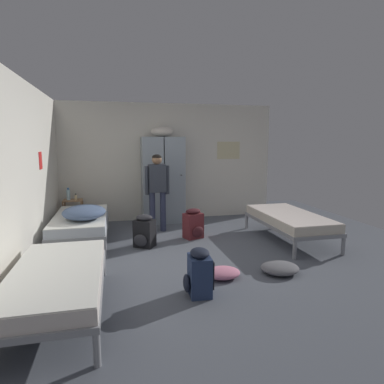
{
  "coord_description": "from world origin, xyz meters",
  "views": [
    {
      "loc": [
        -1.21,
        -4.85,
        1.75
      ],
      "look_at": [
        0.0,
        0.25,
        0.95
      ],
      "focal_mm": 30.94,
      "sensor_mm": 36.0,
      "label": 1
    }
  ],
  "objects_px": {
    "shelf_unit": "(73,211)",
    "bed_left_rear": "(81,221)",
    "bedding_heap": "(84,212)",
    "lotion_bottle": "(76,197)",
    "bed_left_front": "(57,279)",
    "person_traveler": "(157,185)",
    "backpack_black": "(144,232)",
    "clothes_pile_grey": "(280,268)",
    "clothes_pile_pink": "(222,273)",
    "locker_bank": "(163,178)",
    "bed_right": "(289,219)",
    "backpack_navy": "(199,273)",
    "water_bottle": "(68,194)",
    "backpack_maroon": "(193,224)"
  },
  "relations": [
    {
      "from": "clothes_pile_pink",
      "to": "bed_left_rear",
      "type": "bearing_deg",
      "value": 133.59
    },
    {
      "from": "bed_left_front",
      "to": "person_traveler",
      "type": "xyz_separation_m",
      "value": [
        1.4,
        2.93,
        0.53
      ]
    },
    {
      "from": "bedding_heap",
      "to": "clothes_pile_grey",
      "type": "xyz_separation_m",
      "value": [
        2.63,
        -1.76,
        -0.53
      ]
    },
    {
      "from": "lotion_bottle",
      "to": "backpack_maroon",
      "type": "bearing_deg",
      "value": -31.41
    },
    {
      "from": "bedding_heap",
      "to": "lotion_bottle",
      "type": "xyz_separation_m",
      "value": [
        -0.27,
        1.41,
        0.03
      ]
    },
    {
      "from": "bed_right",
      "to": "bed_left_front",
      "type": "relative_size",
      "value": 1.0
    },
    {
      "from": "backpack_black",
      "to": "backpack_maroon",
      "type": "distance_m",
      "value": 0.97
    },
    {
      "from": "bed_left_rear",
      "to": "clothes_pile_pink",
      "type": "relative_size",
      "value": 4.03
    },
    {
      "from": "shelf_unit",
      "to": "bed_right",
      "type": "xyz_separation_m",
      "value": [
        3.86,
        -1.86,
        0.04
      ]
    },
    {
      "from": "person_traveler",
      "to": "clothes_pile_grey",
      "type": "xyz_separation_m",
      "value": [
        1.32,
        -2.47,
        -0.84
      ]
    },
    {
      "from": "bed_left_front",
      "to": "bed_right",
      "type": "bearing_deg",
      "value": 26.6
    },
    {
      "from": "backpack_black",
      "to": "clothes_pile_grey",
      "type": "height_order",
      "value": "backpack_black"
    },
    {
      "from": "lotion_bottle",
      "to": "clothes_pile_pink",
      "type": "distance_m",
      "value": 3.81
    },
    {
      "from": "backpack_navy",
      "to": "bed_left_front",
      "type": "bearing_deg",
      "value": -176.32
    },
    {
      "from": "backpack_maroon",
      "to": "lotion_bottle",
      "type": "bearing_deg",
      "value": 148.59
    },
    {
      "from": "shelf_unit",
      "to": "lotion_bottle",
      "type": "bearing_deg",
      "value": -29.74
    },
    {
      "from": "backpack_maroon",
      "to": "water_bottle",
      "type": "bearing_deg",
      "value": 149.16
    },
    {
      "from": "bed_left_rear",
      "to": "water_bottle",
      "type": "bearing_deg",
      "value": 105.75
    },
    {
      "from": "locker_bank",
      "to": "bed_right",
      "type": "distance_m",
      "value": 2.8
    },
    {
      "from": "lotion_bottle",
      "to": "clothes_pile_pink",
      "type": "relative_size",
      "value": 0.28
    },
    {
      "from": "bed_left_front",
      "to": "clothes_pile_grey",
      "type": "bearing_deg",
      "value": 9.63
    },
    {
      "from": "bedding_heap",
      "to": "clothes_pile_pink",
      "type": "bearing_deg",
      "value": -43.26
    },
    {
      "from": "bed_right",
      "to": "bedding_heap",
      "type": "xyz_separation_m",
      "value": [
        -3.52,
        0.41,
        0.22
      ]
    },
    {
      "from": "person_traveler",
      "to": "backpack_maroon",
      "type": "xyz_separation_m",
      "value": [
        0.57,
        -0.62,
        -0.65
      ]
    },
    {
      "from": "backpack_navy",
      "to": "clothes_pile_pink",
      "type": "relative_size",
      "value": 1.17
    },
    {
      "from": "shelf_unit",
      "to": "bed_left_rear",
      "type": "relative_size",
      "value": 0.3
    },
    {
      "from": "backpack_navy",
      "to": "water_bottle",
      "type": "bearing_deg",
      "value": 117.05
    },
    {
      "from": "shelf_unit",
      "to": "backpack_black",
      "type": "xyz_separation_m",
      "value": [
        1.3,
        -1.66,
        -0.09
      ]
    },
    {
      "from": "shelf_unit",
      "to": "bed_left_front",
      "type": "bearing_deg",
      "value": -86.1
    },
    {
      "from": "backpack_black",
      "to": "backpack_maroon",
      "type": "relative_size",
      "value": 1.0
    },
    {
      "from": "bed_left_rear",
      "to": "lotion_bottle",
      "type": "height_order",
      "value": "lotion_bottle"
    },
    {
      "from": "lotion_bottle",
      "to": "backpack_black",
      "type": "xyz_separation_m",
      "value": [
        1.23,
        -1.62,
        -0.37
      ]
    },
    {
      "from": "bed_left_rear",
      "to": "bedding_heap",
      "type": "bearing_deg",
      "value": -72.58
    },
    {
      "from": "locker_bank",
      "to": "water_bottle",
      "type": "xyz_separation_m",
      "value": [
        -1.95,
        -0.01,
        -0.29
      ]
    },
    {
      "from": "bed_left_rear",
      "to": "backpack_navy",
      "type": "bearing_deg",
      "value": -58.15
    },
    {
      "from": "locker_bank",
      "to": "bedding_heap",
      "type": "distance_m",
      "value": 2.16
    },
    {
      "from": "person_traveler",
      "to": "backpack_black",
      "type": "xyz_separation_m",
      "value": [
        -0.35,
        -0.92,
        -0.65
      ]
    },
    {
      "from": "clothes_pile_pink",
      "to": "bedding_heap",
      "type": "bearing_deg",
      "value": 136.74
    },
    {
      "from": "shelf_unit",
      "to": "lotion_bottle",
      "type": "height_order",
      "value": "lotion_bottle"
    },
    {
      "from": "shelf_unit",
      "to": "bedding_heap",
      "type": "xyz_separation_m",
      "value": [
        0.34,
        -1.45,
        0.25
      ]
    },
    {
      "from": "bedding_heap",
      "to": "person_traveler",
      "type": "distance_m",
      "value": 1.52
    },
    {
      "from": "lotion_bottle",
      "to": "person_traveler",
      "type": "bearing_deg",
      "value": -23.73
    },
    {
      "from": "shelf_unit",
      "to": "bed_left_rear",
      "type": "distance_m",
      "value": 1.18
    },
    {
      "from": "bed_left_rear",
      "to": "bedding_heap",
      "type": "height_order",
      "value": "bedding_heap"
    },
    {
      "from": "locker_bank",
      "to": "clothes_pile_grey",
      "type": "xyz_separation_m",
      "value": [
        1.1,
        -3.23,
        -0.9
      ]
    },
    {
      "from": "bed_left_rear",
      "to": "water_bottle",
      "type": "xyz_separation_m",
      "value": [
        -0.33,
        1.17,
        0.3
      ]
    },
    {
      "from": "bed_right",
      "to": "person_traveler",
      "type": "xyz_separation_m",
      "value": [
        -2.21,
        1.12,
        0.53
      ]
    },
    {
      "from": "lotion_bottle",
      "to": "water_bottle",
      "type": "bearing_deg",
      "value": 158.2
    },
    {
      "from": "shelf_unit",
      "to": "backpack_navy",
      "type": "xyz_separation_m",
      "value": [
        1.75,
        -3.57,
        -0.09
      ]
    },
    {
      "from": "bed_left_front",
      "to": "water_bottle",
      "type": "relative_size",
      "value": 7.64
    }
  ]
}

